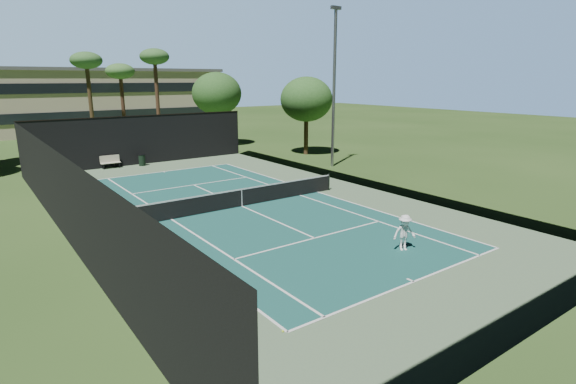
% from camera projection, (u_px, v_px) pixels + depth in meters
% --- Properties ---
extents(ground, '(160.00, 160.00, 0.00)m').
position_uv_depth(ground, '(242.00, 206.00, 25.05)').
color(ground, '#2B491B').
rests_on(ground, ground).
extents(apron_slab, '(18.00, 32.00, 0.01)m').
position_uv_depth(apron_slab, '(242.00, 206.00, 25.05)').
color(apron_slab, '#577552').
rests_on(apron_slab, ground).
extents(court_surface, '(10.97, 23.77, 0.01)m').
position_uv_depth(court_surface, '(242.00, 206.00, 25.05)').
color(court_surface, '#19534C').
rests_on(court_surface, ground).
extents(court_lines, '(11.07, 23.87, 0.01)m').
position_uv_depth(court_lines, '(242.00, 206.00, 25.05)').
color(court_lines, white).
rests_on(court_lines, ground).
extents(tennis_net, '(12.90, 0.10, 1.10)m').
position_uv_depth(tennis_net, '(242.00, 197.00, 24.92)').
color(tennis_net, black).
rests_on(tennis_net, ground).
extents(fence, '(18.04, 32.05, 4.03)m').
position_uv_depth(fence, '(240.00, 171.00, 24.61)').
color(fence, black).
rests_on(fence, ground).
extents(player, '(1.13, 0.90, 1.53)m').
position_uv_depth(player, '(404.00, 233.00, 18.51)').
color(player, white).
rests_on(player, ground).
extents(tennis_ball_a, '(0.07, 0.07, 0.07)m').
position_uv_depth(tennis_ball_a, '(283.00, 331.00, 12.61)').
color(tennis_ball_a, '#D0E935').
rests_on(tennis_ball_a, ground).
extents(tennis_ball_b, '(0.06, 0.06, 0.06)m').
position_uv_depth(tennis_ball_b, '(204.00, 206.00, 24.97)').
color(tennis_ball_b, '#D0DE32').
rests_on(tennis_ball_b, ground).
extents(tennis_ball_c, '(0.06, 0.06, 0.06)m').
position_uv_depth(tennis_ball_c, '(245.00, 193.00, 27.93)').
color(tennis_ball_c, yellow).
rests_on(tennis_ball_c, ground).
extents(tennis_ball_d, '(0.06, 0.06, 0.06)m').
position_uv_depth(tennis_ball_d, '(98.00, 207.00, 24.93)').
color(tennis_ball_d, yellow).
rests_on(tennis_ball_d, ground).
extents(park_bench, '(1.50, 0.45, 1.02)m').
position_uv_depth(park_bench, '(110.00, 161.00, 35.64)').
color(park_bench, beige).
rests_on(park_bench, ground).
extents(trash_bin, '(0.56, 0.56, 0.95)m').
position_uv_depth(trash_bin, '(142.00, 160.00, 36.67)').
color(trash_bin, black).
rests_on(trash_bin, ground).
extents(palm_a, '(2.80, 2.80, 9.32)m').
position_uv_depth(palm_a, '(87.00, 64.00, 40.72)').
color(palm_a, '#46341E').
rests_on(palm_a, ground).
extents(palm_b, '(2.80, 2.80, 8.42)m').
position_uv_depth(palm_b, '(120.00, 74.00, 44.49)').
color(palm_b, '#442B1D').
rests_on(palm_b, ground).
extents(palm_c, '(2.80, 2.80, 9.77)m').
position_uv_depth(palm_c, '(155.00, 61.00, 43.26)').
color(palm_c, '#4D3121').
rests_on(palm_c, ground).
extents(decid_tree_a, '(5.12, 5.12, 7.62)m').
position_uv_depth(decid_tree_a, '(217.00, 94.00, 46.68)').
color(decid_tree_a, '#44291D').
rests_on(decid_tree_a, ground).
extents(decid_tree_b, '(4.80, 4.80, 7.14)m').
position_uv_depth(decid_tree_b, '(306.00, 99.00, 41.20)').
color(decid_tree_b, '#4C3520').
rests_on(decid_tree_b, ground).
extents(campus_building, '(40.50, 12.50, 8.30)m').
position_uv_depth(campus_building, '(67.00, 100.00, 60.07)').
color(campus_building, '#BBAD91').
rests_on(campus_building, ground).
extents(light_pole, '(0.90, 0.25, 12.22)m').
position_uv_depth(light_pole, '(334.00, 85.00, 35.02)').
color(light_pole, gray).
rests_on(light_pole, ground).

